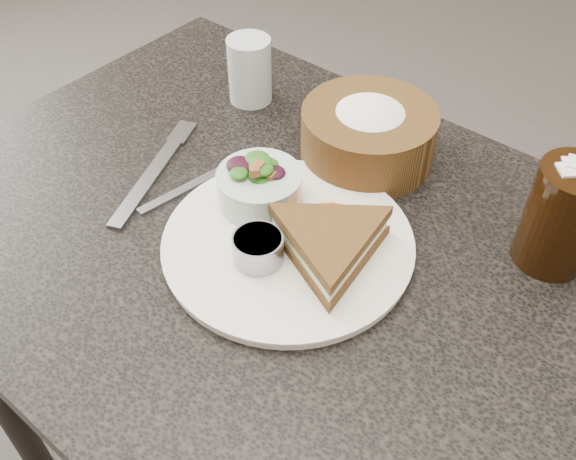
{
  "coord_description": "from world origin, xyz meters",
  "views": [
    {
      "loc": [
        0.36,
        -0.43,
        1.32
      ],
      "look_at": [
        0.01,
        -0.01,
        0.78
      ],
      "focal_mm": 40.0,
      "sensor_mm": 36.0,
      "label": 1
    }
  ],
  "objects_px": {
    "salad_bowl": "(259,183)",
    "water_glass": "(250,70)",
    "bread_basket": "(369,127)",
    "dining_table": "(286,396)",
    "sandwich": "(330,244)",
    "cola_glass": "(564,213)",
    "dinner_plate": "(288,244)",
    "dressing_ramekin": "(258,249)"
  },
  "relations": [
    {
      "from": "salad_bowl",
      "to": "water_glass",
      "type": "xyz_separation_m",
      "value": [
        -0.18,
        0.18,
        0.01
      ]
    },
    {
      "from": "cola_glass",
      "to": "dining_table",
      "type": "bearing_deg",
      "value": -146.3
    },
    {
      "from": "dressing_ramekin",
      "to": "cola_glass",
      "type": "distance_m",
      "value": 0.35
    },
    {
      "from": "salad_bowl",
      "to": "water_glass",
      "type": "bearing_deg",
      "value": 134.59
    },
    {
      "from": "dining_table",
      "to": "dinner_plate",
      "type": "height_order",
      "value": "dinner_plate"
    },
    {
      "from": "dining_table",
      "to": "cola_glass",
      "type": "distance_m",
      "value": 0.55
    },
    {
      "from": "cola_glass",
      "to": "salad_bowl",
      "type": "bearing_deg",
      "value": -154.19
    },
    {
      "from": "dressing_ramekin",
      "to": "bread_basket",
      "type": "relative_size",
      "value": 0.32
    },
    {
      "from": "cola_glass",
      "to": "sandwich",
      "type": "bearing_deg",
      "value": -137.67
    },
    {
      "from": "sandwich",
      "to": "water_glass",
      "type": "distance_m",
      "value": 0.37
    },
    {
      "from": "salad_bowl",
      "to": "cola_glass",
      "type": "height_order",
      "value": "cola_glass"
    },
    {
      "from": "dining_table",
      "to": "water_glass",
      "type": "bearing_deg",
      "value": 139.63
    },
    {
      "from": "dinner_plate",
      "to": "salad_bowl",
      "type": "height_order",
      "value": "salad_bowl"
    },
    {
      "from": "bread_basket",
      "to": "salad_bowl",
      "type": "bearing_deg",
      "value": -104.19
    },
    {
      "from": "sandwich",
      "to": "salad_bowl",
      "type": "height_order",
      "value": "salad_bowl"
    },
    {
      "from": "salad_bowl",
      "to": "bread_basket",
      "type": "xyz_separation_m",
      "value": [
        0.04,
        0.18,
        0.01
      ]
    },
    {
      "from": "bread_basket",
      "to": "water_glass",
      "type": "xyz_separation_m",
      "value": [
        -0.23,
        0.01,
        -0.0
      ]
    },
    {
      "from": "dining_table",
      "to": "water_glass",
      "type": "height_order",
      "value": "water_glass"
    },
    {
      "from": "dinner_plate",
      "to": "sandwich",
      "type": "height_order",
      "value": "sandwich"
    },
    {
      "from": "dining_table",
      "to": "sandwich",
      "type": "distance_m",
      "value": 0.42
    },
    {
      "from": "sandwich",
      "to": "dressing_ramekin",
      "type": "bearing_deg",
      "value": -115.18
    },
    {
      "from": "salad_bowl",
      "to": "cola_glass",
      "type": "relative_size",
      "value": 0.75
    },
    {
      "from": "bread_basket",
      "to": "dressing_ramekin",
      "type": "bearing_deg",
      "value": -85.27
    },
    {
      "from": "dressing_ramekin",
      "to": "bread_basket",
      "type": "height_order",
      "value": "bread_basket"
    },
    {
      "from": "water_glass",
      "to": "bread_basket",
      "type": "bearing_deg",
      "value": -1.96
    },
    {
      "from": "dining_table",
      "to": "salad_bowl",
      "type": "bearing_deg",
      "value": 161.07
    },
    {
      "from": "cola_glass",
      "to": "dinner_plate",
      "type": "bearing_deg",
      "value": -143.32
    },
    {
      "from": "dressing_ramekin",
      "to": "dining_table",
      "type": "bearing_deg",
      "value": 96.82
    },
    {
      "from": "bread_basket",
      "to": "water_glass",
      "type": "bearing_deg",
      "value": 178.04
    },
    {
      "from": "cola_glass",
      "to": "dressing_ramekin",
      "type": "bearing_deg",
      "value": -137.78
    },
    {
      "from": "dressing_ramekin",
      "to": "cola_glass",
      "type": "height_order",
      "value": "cola_glass"
    },
    {
      "from": "dinner_plate",
      "to": "cola_glass",
      "type": "relative_size",
      "value": 2.08
    },
    {
      "from": "dinner_plate",
      "to": "cola_glass",
      "type": "height_order",
      "value": "cola_glass"
    },
    {
      "from": "dressing_ramekin",
      "to": "water_glass",
      "type": "height_order",
      "value": "water_glass"
    },
    {
      "from": "dining_table",
      "to": "bread_basket",
      "type": "bearing_deg",
      "value": 94.11
    },
    {
      "from": "salad_bowl",
      "to": "dining_table",
      "type": "bearing_deg",
      "value": -18.93
    },
    {
      "from": "dining_table",
      "to": "sandwich",
      "type": "relative_size",
      "value": 5.82
    },
    {
      "from": "dressing_ramekin",
      "to": "water_glass",
      "type": "distance_m",
      "value": 0.36
    },
    {
      "from": "salad_bowl",
      "to": "cola_glass",
      "type": "xyz_separation_m",
      "value": [
        0.32,
        0.16,
        0.03
      ]
    },
    {
      "from": "salad_bowl",
      "to": "dressing_ramekin",
      "type": "relative_size",
      "value": 1.81
    },
    {
      "from": "dining_table",
      "to": "sandwich",
      "type": "bearing_deg",
      "value": -1.65
    },
    {
      "from": "water_glass",
      "to": "dressing_ramekin",
      "type": "bearing_deg",
      "value": -46.64
    }
  ]
}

